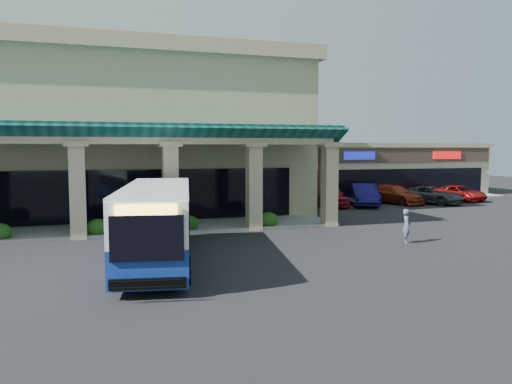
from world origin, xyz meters
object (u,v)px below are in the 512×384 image
object	(u,v)px
car_silver	(329,196)
car_white	(363,195)
car_extra	(460,193)
car_red	(394,194)
pedestrian	(407,226)
car_gray	(431,195)
transit_bus	(157,224)

from	to	relation	value
car_silver	car_white	bearing A→B (deg)	-1.77
car_silver	car_extra	distance (m)	12.44
car_white	car_red	bearing A→B (deg)	32.63
pedestrian	car_red	xyz separation A→B (m)	(8.97, 14.75, -0.05)
car_gray	car_silver	bearing A→B (deg)	150.19
pedestrian	car_gray	distance (m)	18.05
car_white	car_extra	distance (m)	9.77
car_red	car_gray	world-z (taller)	car_red
car_red	transit_bus	bearing A→B (deg)	-161.16
car_extra	car_silver	bearing A→B (deg)	175.42
car_white	car_gray	bearing A→B (deg)	17.46
transit_bus	pedestrian	size ratio (longest dim) A/B	6.70
car_silver	car_gray	world-z (taller)	car_silver
pedestrian	car_white	distance (m)	15.25
car_gray	car_extra	size ratio (longest dim) A/B	1.09
car_silver	car_gray	size ratio (longest dim) A/B	0.93
car_silver	car_extra	world-z (taller)	car_silver
car_silver	transit_bus	bearing A→B (deg)	-128.19
car_gray	transit_bus	bearing A→B (deg)	-173.47
pedestrian	car_red	size ratio (longest dim) A/B	0.31
transit_bus	car_red	world-z (taller)	transit_bus
car_gray	car_extra	distance (m)	4.01
car_extra	car_white	bearing A→B (deg)	178.25
car_red	pedestrian	bearing A→B (deg)	-138.89
transit_bus	car_gray	bearing A→B (deg)	41.08
transit_bus	car_red	bearing A→B (deg)	46.26
car_white	car_red	distance (m)	3.23
car_white	transit_bus	bearing A→B (deg)	-118.96
car_white	car_gray	world-z (taller)	car_white
transit_bus	car_red	xyz separation A→B (m)	(20.52, 15.13, -0.74)
car_silver	car_extra	xyz separation A→B (m)	(12.43, 0.45, -0.16)
transit_bus	car_extra	bearing A→B (deg)	39.35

